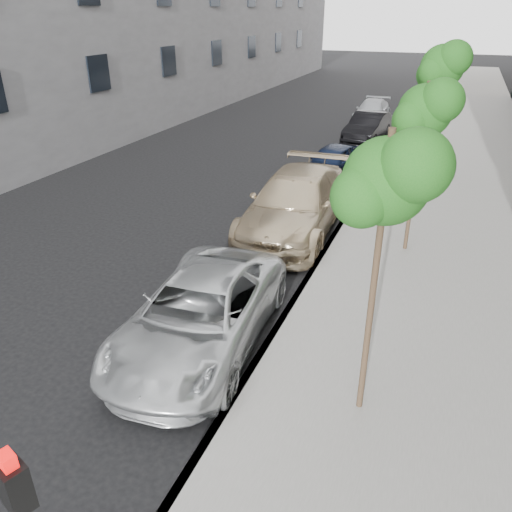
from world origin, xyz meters
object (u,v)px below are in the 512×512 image
Objects in this scene: tree_near at (388,182)px; sedan_rear at (372,111)px; suv at (295,203)px; tree_far at (443,67)px; sedan_blue at (332,162)px; minivan at (200,313)px; sedan_black at (368,127)px; tree_mid at (426,111)px.

tree_near is 24.53m from sedan_rear.
tree_far is at bearing 59.42° from suv.
sedan_rear is (-3.95, 10.97, -3.62)m from tree_far.
tree_near is 1.25× the size of sedan_blue.
tree_near is 0.78× the size of suv.
tree_far is 1.34× the size of sedan_blue.
tree_near reaches higher than minivan.
sedan_black is 1.00× the size of sedan_rear.
tree_far is (0.00, 13.00, 0.24)m from tree_near.
sedan_blue is at bearing 90.40° from suv.
tree_far reaches higher than tree_mid.
tree_far reaches higher than sedan_blue.
sedan_rear is (-0.63, 23.24, -0.10)m from minivan.
tree_near is 1.03× the size of tree_mid.
minivan is 0.86× the size of suv.
sedan_blue is 0.88× the size of sedan_rear.
suv is at bearing -118.58° from tree_far.
tree_near is 1.09× the size of sedan_rear.
tree_near is 0.90× the size of minivan.
tree_far is at bearing -70.06° from sedan_rear.
tree_near is at bearing -66.65° from sedan_blue.
minivan is at bearing -81.44° from sedan_blue.
tree_far reaches higher than minivan.
sedan_black is at bearing 118.87° from tree_far.
sedan_black is (0.00, 18.30, -0.01)m from minivan.
tree_mid is at bearing -8.73° from suv.
tree_mid reaches higher than minivan.
sedan_blue is at bearing -171.51° from tree_far.
tree_near reaches higher than sedan_black.
sedan_blue is (-3.56, -0.53, -3.60)m from tree_far.
tree_near is 1.09× the size of sedan_black.
tree_near reaches higher than sedan_rear.
sedan_rear is at bearing 87.19° from minivan.
sedan_black is (0.23, 6.56, 0.07)m from sedan_blue.
sedan_blue is 6.57m from sedan_black.
tree_far reaches higher than suv.
minivan reaches higher than sedan_rear.
sedan_rear is at bearing 109.82° from tree_far.
tree_near is at bearing -66.23° from suv.
minivan is 1.21× the size of sedan_black.
suv is 5.59m from sedan_blue.
sedan_black is (0.00, 12.14, -0.16)m from suv.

